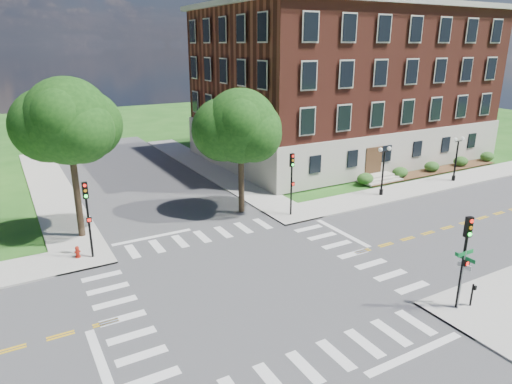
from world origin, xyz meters
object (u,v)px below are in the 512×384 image
twin_lamp_east (456,156)px  push_button_post (472,294)px  traffic_signal_se (465,251)px  traffic_signal_ne (292,176)px  fire_hydrant (78,252)px  street_sign_pole (463,268)px  traffic_signal_nw (87,210)px  twin_lamp_west (383,168)px

twin_lamp_east → push_button_post: twin_lamp_east is taller
traffic_signal_se → traffic_signal_ne: (0.04, 14.91, 0.00)m
twin_lamp_east → fire_hydrant: twin_lamp_east is taller
traffic_signal_ne → street_sign_pole: bearing=-90.3°
traffic_signal_ne → twin_lamp_east: size_ratio=1.13×
traffic_signal_nw → twin_lamp_east: 33.44m
twin_lamp_east → push_button_post: size_ratio=3.53×
traffic_signal_nw → fire_hydrant: 2.86m
traffic_signal_se → twin_lamp_east: traffic_signal_se is taller
traffic_signal_nw → twin_lamp_west: bearing=0.8°
twin_lamp_west → street_sign_pole: bearing=-122.4°
traffic_signal_nw → traffic_signal_se: bearing=-45.3°
twin_lamp_west → push_button_post: bearing=-120.0°
traffic_signal_nw → street_sign_pole: bearing=-45.5°
traffic_signal_nw → twin_lamp_west: traffic_signal_nw is taller
twin_lamp_west → fire_hydrant: twin_lamp_west is taller
traffic_signal_se → traffic_signal_nw: size_ratio=1.00×
twin_lamp_east → fire_hydrant: size_ratio=5.64×
traffic_signal_ne → fire_hydrant: 15.74m
twin_lamp_east → fire_hydrant: bearing=179.6°
traffic_signal_se → traffic_signal_ne: same height
street_sign_pole → traffic_signal_se: bearing=65.3°
traffic_signal_nw → twin_lamp_east: (33.43, 0.14, -0.66)m
fire_hydrant → push_button_post: bearing=-43.6°
twin_lamp_west → twin_lamp_east: size_ratio=1.00×
twin_lamp_east → fire_hydrant: 34.30m
twin_lamp_west → push_button_post: 17.85m
street_sign_pole → push_button_post: size_ratio=2.58×
twin_lamp_west → fire_hydrant: (-25.06, 0.02, -2.06)m
traffic_signal_ne → twin_lamp_west: (9.56, 0.22, -0.66)m
traffic_signal_ne → fire_hydrant: traffic_signal_ne is taller
traffic_signal_se → push_button_post: size_ratio=4.00×
fire_hydrant → street_sign_pole: bearing=-44.6°
traffic_signal_ne → traffic_signal_nw: same height
traffic_signal_nw → fire_hydrant: bearing=156.0°
traffic_signal_se → twin_lamp_west: traffic_signal_se is taller
traffic_signal_ne → push_button_post: 15.37m
twin_lamp_east → push_button_post: 23.66m
traffic_signal_ne → traffic_signal_se: bearing=-90.2°
traffic_signal_ne → twin_lamp_east: 18.76m
traffic_signal_ne → street_sign_pole: (-0.08, -15.00, -0.88)m
fire_hydrant → twin_lamp_west: bearing=-0.0°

